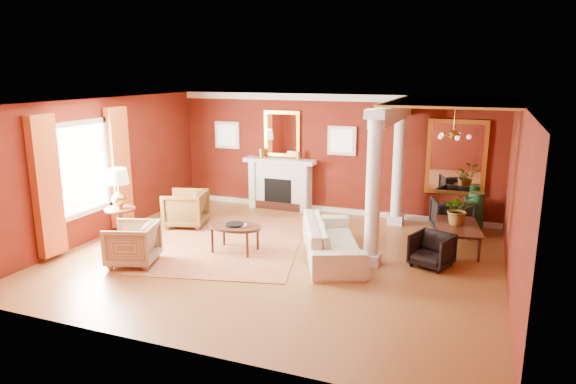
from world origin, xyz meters
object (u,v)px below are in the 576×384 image
at_px(dining_table, 459,230).
at_px(sofa, 332,233).
at_px(armchair_stripe, 132,242).
at_px(coffee_table, 235,228).
at_px(side_table, 119,193).
at_px(armchair_leopard, 186,207).

bearing_deg(dining_table, sofa, 111.72).
distance_m(armchair_stripe, coffee_table, 1.91).
xyz_separation_m(side_table, dining_table, (6.49, 2.00, -0.64)).
bearing_deg(armchair_leopard, side_table, -38.60).
relative_size(armchair_leopard, dining_table, 0.63).
bearing_deg(armchair_leopard, dining_table, 80.42).
relative_size(armchair_leopard, armchair_stripe, 1.06).
bearing_deg(side_table, coffee_table, 7.29).
relative_size(armchair_leopard, coffee_table, 0.84).
xyz_separation_m(sofa, side_table, (-4.29, -0.68, 0.56)).
relative_size(sofa, armchair_leopard, 2.71).
height_order(armchair_stripe, coffee_table, armchair_stripe).
height_order(sofa, armchair_leopard, sofa).
bearing_deg(armchair_leopard, sofa, 63.28).
bearing_deg(side_table, armchair_leopard, 66.46).
distance_m(armchair_leopard, coffee_table, 2.14).
bearing_deg(side_table, dining_table, 17.16).
relative_size(armchair_stripe, dining_table, 0.60).
height_order(coffee_table, dining_table, dining_table).
height_order(side_table, dining_table, side_table).
relative_size(coffee_table, dining_table, 0.75).
bearing_deg(side_table, armchair_stripe, -43.19).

